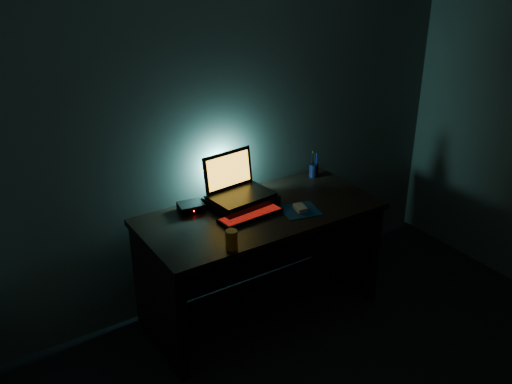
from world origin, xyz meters
The scene contains 10 objects.
room centered at (0.00, 0.00, 1.25)m, with size 3.50×4.00×2.50m.
desk centered at (0.00, 1.67, 0.49)m, with size 1.50×0.70×0.75m.
riser centered at (-0.06, 1.75, 0.78)m, with size 0.40×0.30×0.06m, color black.
laptop centered at (-0.07, 1.80, 0.87)m, with size 0.41×0.32×0.26m.
keyboard centered at (-0.10, 1.58, 0.76)m, with size 0.41×0.16×0.03m.
mousepad centered at (0.21, 1.49, 0.75)m, with size 0.22×0.20×0.00m, color #0B2B50.
mouse centered at (0.21, 1.49, 0.77)m, with size 0.06×0.10×0.03m, color gray.
pen_cup centered at (0.61, 1.87, 0.80)m, with size 0.06×0.06×0.09m, color black.
juice_glass centered at (-0.38, 1.33, 0.81)m, with size 0.07×0.07×0.11m, color orange.
router centered at (-0.36, 1.86, 0.78)m, with size 0.17×0.14×0.05m.
Camera 1 is at (-1.71, -1.00, 2.36)m, focal length 40.00 mm.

